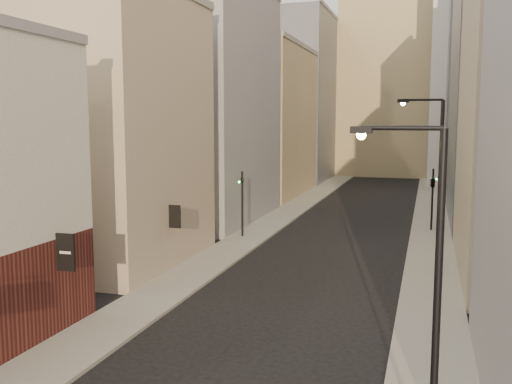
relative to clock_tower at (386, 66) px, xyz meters
name	(u,v)px	position (x,y,z in m)	size (l,w,h in m)	color
sidewalk_left	(304,202)	(-5.50, -37.00, -17.56)	(3.00, 140.00, 0.15)	gray
sidewalk_right	(430,207)	(7.50, -37.00, -17.56)	(3.00, 140.00, 0.15)	gray
left_bldg_beige	(116,133)	(-11.00, -66.00, -9.63)	(8.00, 12.00, 16.00)	tan
left_bldg_grey	(212,106)	(-11.00, -50.00, -7.63)	(8.00, 16.00, 20.00)	gray
left_bldg_tan	(268,123)	(-11.00, -32.00, -9.13)	(8.00, 18.00, 17.00)	tan
left_bldg_wingrid	(304,99)	(-11.00, -12.00, -5.63)	(8.00, 20.00, 24.00)	gray
right_bldg_wingrid	(502,71)	(13.00, -42.00, -4.63)	(8.00, 20.00, 26.00)	gray
clock_tower	(386,66)	(0.00, 0.00, 0.00)	(14.00, 14.00, 44.90)	tan
white_tower	(463,47)	(11.00, -14.00, 0.97)	(8.00, 8.00, 41.50)	silver
streetlamp_near	(428,281)	(7.23, -82.80, -12.74)	(2.25, 0.26, 8.57)	black
streetlamp_mid	(436,175)	(7.54, -63.07, -11.96)	(2.57, 0.76, 9.93)	black
traffic_light_left	(242,189)	(-6.02, -56.81, -13.96)	(0.63, 0.59, 5.00)	black
traffic_light_right	(433,183)	(7.53, -50.26, -13.77)	(0.67, 0.67, 5.00)	black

